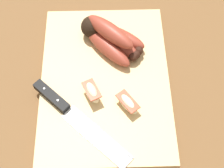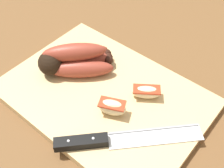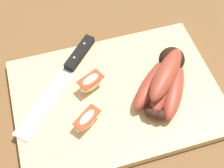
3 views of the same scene
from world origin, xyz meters
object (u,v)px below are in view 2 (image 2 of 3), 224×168
apple_wedge_near (112,107)px  apple_wedge_middle (146,92)px  banana_bunch (75,60)px  chefs_knife (107,140)px

apple_wedge_near → apple_wedge_middle: 0.08m
apple_wedge_middle → banana_bunch: bearing=11.7°
chefs_knife → apple_wedge_near: bearing=-57.8°
apple_wedge_near → apple_wedge_middle: bearing=-109.3°
banana_bunch → apple_wedge_near: bearing=163.5°
apple_wedge_near → apple_wedge_middle: (-0.03, -0.08, -0.00)m
chefs_knife → apple_wedge_middle: 0.14m
apple_wedge_near → apple_wedge_middle: apple_wedge_near is taller
banana_bunch → chefs_knife: size_ratio=0.74×
banana_bunch → apple_wedge_middle: size_ratio=2.55×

